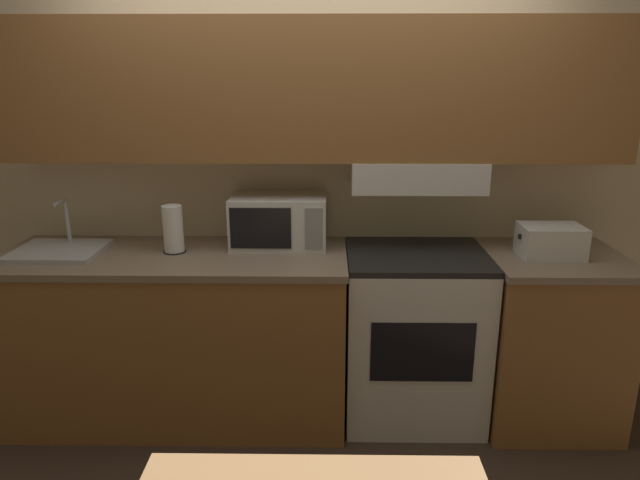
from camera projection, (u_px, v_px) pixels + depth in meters
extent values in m
plane|color=#3D2D23|center=(313.00, 380.00, 3.54)|extent=(16.00, 16.00, 0.00)
cube|color=beige|center=(313.00, 177.00, 3.21)|extent=(5.62, 0.05, 2.55)
cube|color=#936033|center=(311.00, 90.00, 2.89)|extent=(3.22, 0.32, 0.70)
cube|color=silver|center=(416.00, 175.00, 3.01)|extent=(0.69, 0.34, 0.16)
cube|color=#936033|center=(180.00, 338.00, 3.11)|extent=(1.78, 0.66, 0.90)
cube|color=#84705B|center=(174.00, 257.00, 2.98)|extent=(1.80, 0.68, 0.04)
cube|color=#936033|center=(546.00, 340.00, 3.08)|extent=(0.68, 0.66, 0.90)
cube|color=#84705B|center=(556.00, 258.00, 2.95)|extent=(0.70, 0.68, 0.04)
cube|color=silver|center=(413.00, 337.00, 3.11)|extent=(0.73, 0.62, 0.90)
cube|color=black|center=(417.00, 256.00, 2.98)|extent=(0.73, 0.62, 0.03)
cube|color=black|center=(422.00, 353.00, 2.79)|extent=(0.51, 0.01, 0.32)
cylinder|color=black|center=(388.00, 261.00, 2.86)|extent=(0.10, 0.10, 0.01)
cylinder|color=black|center=(453.00, 261.00, 2.86)|extent=(0.10, 0.10, 0.01)
cylinder|color=black|center=(383.00, 247.00, 3.10)|extent=(0.10, 0.10, 0.01)
cylinder|color=black|center=(444.00, 247.00, 3.09)|extent=(0.10, 0.10, 0.01)
cube|color=silver|center=(279.00, 221.00, 3.07)|extent=(0.51, 0.29, 0.28)
cube|color=black|center=(260.00, 228.00, 2.92)|extent=(0.31, 0.01, 0.21)
cube|color=gray|center=(314.00, 229.00, 2.92)|extent=(0.09, 0.01, 0.21)
cube|color=silver|center=(551.00, 241.00, 2.90)|extent=(0.31, 0.21, 0.16)
cube|color=black|center=(520.00, 237.00, 2.90)|extent=(0.01, 0.02, 0.02)
cube|color=black|center=(531.00, 226.00, 2.88)|extent=(0.04, 0.15, 0.01)
cube|color=black|center=(545.00, 227.00, 2.88)|extent=(0.04, 0.15, 0.01)
cube|color=black|center=(560.00, 227.00, 2.88)|extent=(0.04, 0.15, 0.01)
cube|color=black|center=(574.00, 227.00, 2.88)|extent=(0.04, 0.15, 0.01)
cube|color=#B7BABF|center=(59.00, 251.00, 2.97)|extent=(0.44, 0.38, 0.02)
cube|color=#4C4F54|center=(57.00, 251.00, 2.96)|extent=(0.38, 0.29, 0.01)
cylinder|color=#B7BABF|center=(68.00, 221.00, 3.08)|extent=(0.02, 0.02, 0.23)
cylinder|color=#B7BABF|center=(60.00, 202.00, 2.99)|extent=(0.02, 0.12, 0.02)
cylinder|color=black|center=(175.00, 251.00, 2.99)|extent=(0.12, 0.12, 0.01)
cylinder|color=white|center=(173.00, 229.00, 2.96)|extent=(0.10, 0.10, 0.24)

